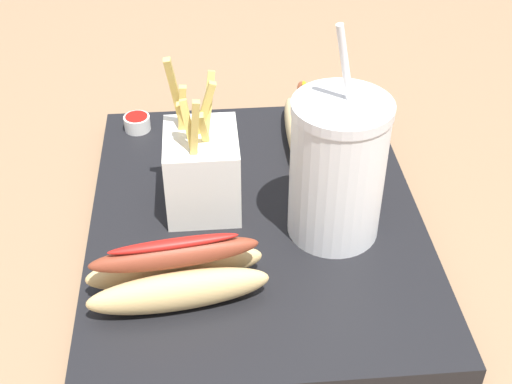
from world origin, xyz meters
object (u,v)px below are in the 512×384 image
hot_dog_2 (177,274)px  soda_cup (337,169)px  hot_dog_1 (310,133)px  ketchup_cup_1 (137,122)px  fries_basket (202,169)px

hot_dog_2 → soda_cup: bearing=-63.1°
hot_dog_1 → hot_dog_2: size_ratio=1.05×
ketchup_cup_1 → soda_cup: bearing=-134.7°
hot_dog_2 → ketchup_cup_1: size_ratio=5.30×
ketchup_cup_1 → hot_dog_2: bearing=-169.8°
hot_dog_1 → ketchup_cup_1: hot_dog_1 is taller
fries_basket → hot_dog_1: 0.16m
fries_basket → hot_dog_1: bearing=-54.7°
hot_dog_1 → hot_dog_2: bearing=145.3°
hot_dog_1 → hot_dog_2: (-0.22, 0.15, 0.00)m
hot_dog_2 → fries_basket: bearing=-11.5°
fries_basket → ketchup_cup_1: (0.15, 0.08, -0.04)m
hot_dog_1 → ketchup_cup_1: size_ratio=5.57×
soda_cup → hot_dog_1: (0.14, 0.00, -0.05)m
soda_cup → hot_dog_1: size_ratio=1.25×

